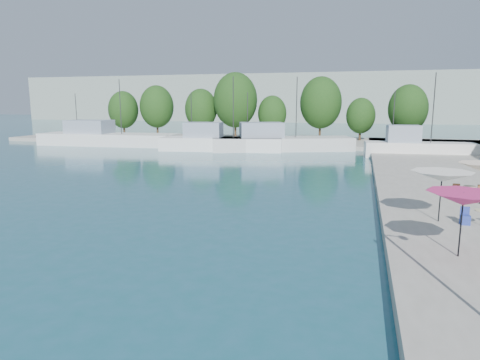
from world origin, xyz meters
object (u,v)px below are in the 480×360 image
(trawler_01, at_px, (106,138))
(trawler_04, at_px, (416,149))
(trawler_03, at_px, (278,143))
(umbrella_pink, at_px, (463,199))
(trawler_02, at_px, (218,143))
(umbrella_white, at_px, (442,176))

(trawler_01, xyz_separation_m, trawler_04, (43.86, -3.17, 0.00))
(trawler_01, height_order, trawler_04, same)
(trawler_03, distance_m, umbrella_pink, 42.46)
(trawler_01, xyz_separation_m, trawler_02, (18.99, -2.53, 0.00))
(trawler_04, xyz_separation_m, umbrella_pink, (-2.53, -36.83, 1.78))
(trawler_02, xyz_separation_m, trawler_04, (24.87, -0.65, 0.00))
(trawler_02, bearing_deg, trawler_04, -9.22)
(umbrella_white, bearing_deg, trawler_04, 85.60)
(umbrella_pink, distance_m, umbrella_white, 5.13)
(trawler_01, bearing_deg, umbrella_white, -43.46)
(umbrella_pink, bearing_deg, trawler_03, 110.06)
(trawler_01, bearing_deg, trawler_02, -10.94)
(trawler_04, bearing_deg, umbrella_white, -98.80)
(trawler_04, relative_size, umbrella_white, 4.25)
(trawler_01, bearing_deg, trawler_03, -3.68)
(trawler_02, bearing_deg, trawler_01, 164.70)
(trawler_02, height_order, umbrella_pink, trawler_02)
(umbrella_white, bearing_deg, trawler_01, 139.90)
(trawler_01, bearing_deg, trawler_04, -7.50)
(trawler_04, height_order, umbrella_white, trawler_04)
(trawler_03, bearing_deg, umbrella_pink, -90.53)
(trawler_02, xyz_separation_m, trawler_03, (7.79, 2.37, -0.00))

